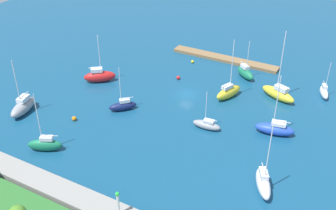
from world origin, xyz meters
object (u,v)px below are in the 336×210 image
object	(u,v)px
sailboat_gray_lone_north	(23,106)
mooring_buoy_yellow	(192,62)
sailboat_white_inner_mooring	(263,183)
sailboat_blue_center_basin	(275,129)
sailboat_yellow_outer_mooring	(229,92)
pier_dock	(224,59)
sailboat_yellow_by_breakwater	(278,93)
sailboat_red_west_end	(100,76)
sailboat_green_far_north	(45,144)
sailboat_white_mid_basin	(324,92)
sailboat_gray_near_pier	(207,125)
sailboat_navy_lone_south	(123,106)
sailboat_green_off_beacon	(245,73)
harbor_beacon	(118,201)
mooring_buoy_orange	(74,118)
mooring_buoy_red	(178,78)

from	to	relation	value
sailboat_gray_lone_north	mooring_buoy_yellow	bearing A→B (deg)	139.39
sailboat_white_inner_mooring	sailboat_blue_center_basin	distance (m)	14.62
sailboat_yellow_outer_mooring	sailboat_gray_lone_north	bearing A→B (deg)	147.90
pier_dock	sailboat_yellow_by_breakwater	world-z (taller)	sailboat_yellow_by_breakwater
pier_dock	sailboat_red_west_end	world-z (taller)	sailboat_red_west_end
sailboat_red_west_end	sailboat_green_far_north	distance (m)	24.42
sailboat_yellow_by_breakwater	sailboat_white_mid_basin	xyz separation A→B (m)	(-7.73, -5.43, -0.29)
sailboat_yellow_by_breakwater	sailboat_blue_center_basin	bearing A→B (deg)	126.21
sailboat_blue_center_basin	sailboat_gray_lone_north	bearing A→B (deg)	8.88
mooring_buoy_yellow	sailboat_gray_near_pier	bearing A→B (deg)	121.18
sailboat_white_inner_mooring	sailboat_blue_center_basin	world-z (taller)	sailboat_white_inner_mooring
pier_dock	sailboat_red_west_end	distance (m)	29.77
sailboat_white_inner_mooring	sailboat_navy_lone_south	distance (m)	30.92
sailboat_green_off_beacon	sailboat_yellow_by_breakwater	bearing A→B (deg)	4.72
sailboat_yellow_by_breakwater	harbor_beacon	bearing A→B (deg)	100.33
pier_dock	sailboat_navy_lone_south	xyz separation A→B (m)	(8.46, 29.83, 0.60)
mooring_buoy_orange	sailboat_green_far_north	bearing A→B (deg)	100.47
pier_dock	harbor_beacon	bearing A→B (deg)	97.25
sailboat_red_west_end	harbor_beacon	bearing A→B (deg)	-88.25
sailboat_white_mid_basin	sailboat_yellow_outer_mooring	world-z (taller)	sailboat_yellow_outer_mooring
sailboat_yellow_outer_mooring	mooring_buoy_red	xyz separation A→B (m)	(12.32, -2.14, -0.90)
sailboat_yellow_by_breakwater	mooring_buoy_yellow	xyz separation A→B (m)	(21.92, -6.64, -0.92)
mooring_buoy_orange	mooring_buoy_red	bearing A→B (deg)	-111.35
sailboat_white_inner_mooring	sailboat_red_west_end	xyz separation A→B (m)	(40.52, -15.39, 0.06)
harbor_beacon	sailboat_white_inner_mooring	bearing A→B (deg)	-134.26
sailboat_white_inner_mooring	mooring_buoy_red	xyz separation A→B (m)	(26.39, -24.36, -0.88)
sailboat_red_west_end	sailboat_green_far_north	size ratio (longest dim) A/B	0.99
mooring_buoy_red	sailboat_yellow_by_breakwater	bearing A→B (deg)	-174.29
harbor_beacon	sailboat_green_off_beacon	distance (m)	47.05
harbor_beacon	sailboat_navy_lone_south	bearing A→B (deg)	-56.81
pier_dock	mooring_buoy_orange	bearing A→B (deg)	69.07
harbor_beacon	sailboat_blue_center_basin	xyz separation A→B (m)	(-12.10, -29.36, -2.52)
harbor_beacon	sailboat_yellow_by_breakwater	xyz separation A→B (m)	(-9.25, -41.41, -2.35)
sailboat_gray_lone_north	mooring_buoy_yellow	world-z (taller)	sailboat_gray_lone_north
mooring_buoy_orange	mooring_buoy_yellow	distance (m)	33.16
sailboat_green_off_beacon	sailboat_yellow_outer_mooring	xyz separation A→B (m)	(-0.01, 9.82, 0.14)
sailboat_blue_center_basin	mooring_buoy_red	world-z (taller)	sailboat_blue_center_basin
sailboat_red_west_end	mooring_buoy_yellow	xyz separation A→B (m)	(-13.28, -17.72, -0.99)
sailboat_gray_lone_north	mooring_buoy_orange	distance (m)	10.38
harbor_beacon	sailboat_red_west_end	distance (m)	39.99
sailboat_blue_center_basin	sailboat_yellow_outer_mooring	xyz separation A→B (m)	(11.60, -7.80, 0.20)
sailboat_gray_lone_north	mooring_buoy_red	world-z (taller)	sailboat_gray_lone_north
mooring_buoy_orange	sailboat_white_inner_mooring	bearing A→B (deg)	178.38
pier_dock	sailboat_green_far_north	world-z (taller)	sailboat_green_far_north
sailboat_green_far_north	sailboat_gray_lone_north	bearing A→B (deg)	-57.26
sailboat_yellow_by_breakwater	mooring_buoy_red	distance (m)	21.20
sailboat_blue_center_basin	sailboat_gray_near_pier	world-z (taller)	sailboat_blue_center_basin
sailboat_red_west_end	sailboat_blue_center_basin	bearing A→B (deg)	-40.26
sailboat_navy_lone_south	sailboat_green_far_north	distance (m)	16.90
harbor_beacon	sailboat_navy_lone_south	xyz separation A→B (m)	(15.21, -23.25, -2.67)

